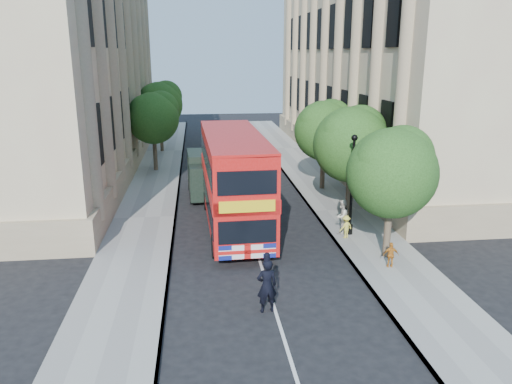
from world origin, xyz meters
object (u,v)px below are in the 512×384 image
object	(u,v)px
double_decker_bus	(234,178)
police_constable	(267,286)
woman_pedestrian	(342,216)
lamp_post	(352,189)
box_van	(204,176)

from	to	relation	value
double_decker_bus	police_constable	size ratio (longest dim) A/B	5.33
double_decker_bus	woman_pedestrian	distance (m)	5.94
lamp_post	box_van	bearing A→B (deg)	131.24
box_van	woman_pedestrian	xyz separation A→B (m)	(6.87, -8.11, -0.36)
double_decker_bus	box_van	size ratio (longest dim) A/B	2.18
box_van	woman_pedestrian	size ratio (longest dim) A/B	2.80
double_decker_bus	police_constable	bearing A→B (deg)	-88.60
lamp_post	box_van	world-z (taller)	lamp_post
lamp_post	box_van	distance (m)	11.08
double_decker_bus	box_van	xyz separation A→B (m)	(-1.46, 6.41, -1.39)
police_constable	woman_pedestrian	size ratio (longest dim) A/B	1.14
lamp_post	double_decker_bus	bearing A→B (deg)	162.11
lamp_post	double_decker_bus	world-z (taller)	lamp_post
double_decker_bus	box_van	bearing A→B (deg)	101.18
double_decker_bus	woman_pedestrian	world-z (taller)	double_decker_bus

